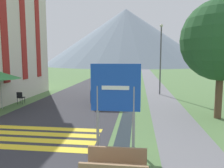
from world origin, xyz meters
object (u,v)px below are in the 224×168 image
at_px(parked_car_near, 108,89).
at_px(road_sign, 115,95).
at_px(cafe_umbrella_middle_green, 0,75).
at_px(parked_car_far, 121,75).
at_px(tree_by_path, 222,40).
at_px(cafe_chair_far_right, 20,97).
at_px(streetlamp, 161,54).

bearing_deg(parked_car_near, road_sign, -80.10).
bearing_deg(cafe_umbrella_middle_green, road_sign, -33.14).
height_order(road_sign, parked_car_far, road_sign).
relative_size(road_sign, parked_car_near, 0.70).
bearing_deg(parked_car_near, parked_car_far, 90.80).
height_order(parked_car_near, tree_by_path, tree_by_path).
bearing_deg(parked_car_near, cafe_chair_far_right, -165.68).
relative_size(parked_car_far, tree_by_path, 0.62).
bearing_deg(road_sign, tree_by_path, 41.76).
bearing_deg(cafe_umbrella_middle_green, tree_by_path, -2.46).
height_order(road_sign, cafe_chair_far_right, road_sign).
distance_m(road_sign, parked_car_far, 21.89).
height_order(parked_car_far, cafe_umbrella_middle_green, cafe_umbrella_middle_green).
xyz_separation_m(streetlamp, tree_by_path, (2.34, -7.30, 0.57)).
height_order(parked_car_near, cafe_umbrella_middle_green, cafe_umbrella_middle_green).
relative_size(streetlamp, tree_by_path, 0.97).
xyz_separation_m(parked_car_near, cafe_chair_far_right, (-5.88, -1.50, -0.40)).
bearing_deg(cafe_chair_far_right, streetlamp, 51.63).
bearing_deg(cafe_umbrella_middle_green, streetlamp, 33.20).
height_order(parked_car_far, cafe_chair_far_right, parked_car_far).
distance_m(parked_car_far, cafe_umbrella_middle_green, 17.91).
bearing_deg(cafe_umbrella_middle_green, cafe_chair_far_right, 74.96).
xyz_separation_m(parked_car_far, streetlamp, (4.24, -10.04, 2.60)).
relative_size(cafe_umbrella_middle_green, tree_by_path, 0.39).
bearing_deg(streetlamp, cafe_umbrella_middle_green, -146.80).
xyz_separation_m(parked_car_near, parked_car_far, (-0.19, 13.83, -0.00)).
height_order(cafe_umbrella_middle_green, tree_by_path, tree_by_path).
relative_size(parked_car_far, cafe_umbrella_middle_green, 1.59).
xyz_separation_m(road_sign, parked_car_far, (-1.58, 21.80, -1.01)).
xyz_separation_m(road_sign, tree_by_path, (5.00, 4.46, 2.16)).
bearing_deg(road_sign, cafe_umbrella_middle_green, 146.86).
distance_m(cafe_umbrella_middle_green, streetlamp, 12.42).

